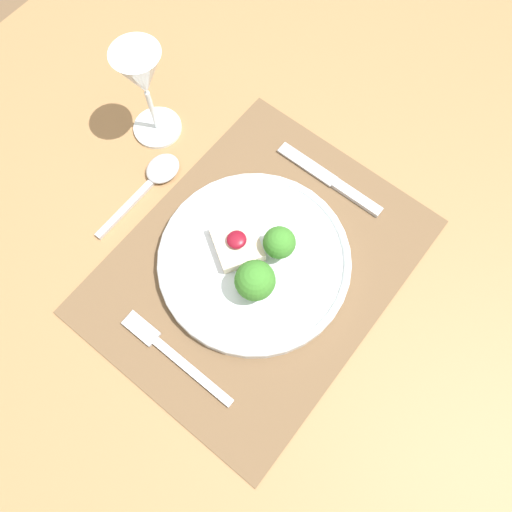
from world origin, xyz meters
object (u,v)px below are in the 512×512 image
wine_glass_near (143,79)px  spoon (157,175)px  dinner_plate (256,258)px  knife (336,184)px  fork (170,352)px

wine_glass_near → spoon: bearing=-137.9°
dinner_plate → knife: 0.18m
knife → wine_glass_near: size_ratio=1.12×
fork → spoon: bearing=46.7°
spoon → dinner_plate: bearing=-92.7°
spoon → wine_glass_near: size_ratio=1.03×
spoon → fork: bearing=-132.3°
fork → wine_glass_near: size_ratio=1.12×
knife → fork: bearing=175.6°
dinner_plate → spoon: dinner_plate is taller
dinner_plate → spoon: (0.02, 0.21, -0.01)m
dinner_plate → fork: 0.18m
dinner_plate → fork: size_ratio=1.48×
dinner_plate → wine_glass_near: wine_glass_near is taller
dinner_plate → wine_glass_near: 0.30m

